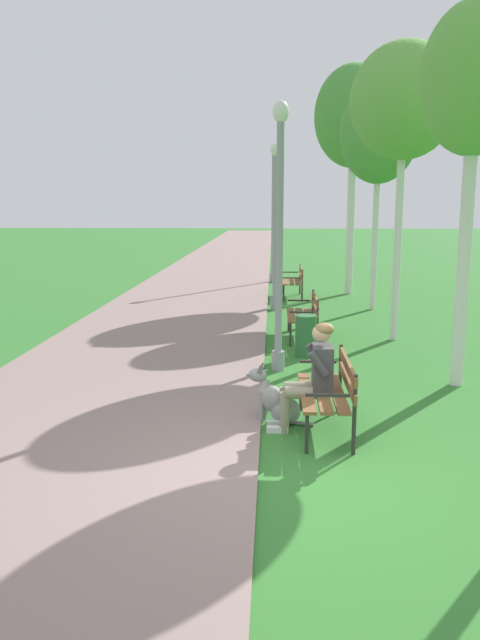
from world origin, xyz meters
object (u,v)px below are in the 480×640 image
(dog_grey, at_px, (277,402))
(litter_bin, at_px, (306,336))
(park_bench_mid, at_px, (305,312))
(birch_tree_fourth, at_px, (379,134))
(birch_tree_fifth, at_px, (354,118))
(person_seated_on_near_bench, at_px, (313,372))
(park_bench_far, at_px, (294,279))
(lamp_post_mid, at_px, (275,225))
(birch_tree_second, at_px, (475,83))
(lamp_post_near, at_px, (279,235))
(lamp_post_far, at_px, (273,212))
(park_bench_near, at_px, (331,387))
(birch_tree_third, at_px, (404,102))

(dog_grey, distance_m, litter_bin, 3.38)
(park_bench_mid, distance_m, birch_tree_fourth, 5.33)
(park_bench_mid, xyz_separation_m, birch_tree_fifth, (1.54, 6.16, 4.34))
(person_seated_on_near_bench, height_order, birch_tree_fourth, birch_tree_fourth)
(park_bench_far, xyz_separation_m, lamp_post_mid, (-0.54, -2.03, 1.53))
(birch_tree_second, bearing_deg, lamp_post_near, 164.86)
(lamp_post_near, xyz_separation_m, lamp_post_far, (-0.09, 10.98, 0.19))
(park_bench_mid, relative_size, lamp_post_mid, 0.38)
(lamp_post_near, bearing_deg, litter_bin, 63.15)
(park_bench_near, height_order, park_bench_far, same)
(lamp_post_mid, bearing_deg, person_seated_on_near_bench, -87.19)
(birch_tree_second, relative_size, litter_bin, 7.38)
(person_seated_on_near_bench, xyz_separation_m, birch_tree_fourth, (1.98, 8.44, 3.45))
(park_bench_mid, xyz_separation_m, dog_grey, (-0.57, -4.74, -0.25))
(park_bench_near, xyz_separation_m, lamp_post_far, (-0.66, 13.60, 1.75))
(park_bench_mid, xyz_separation_m, lamp_post_near, (-0.53, -2.34, 1.57))
(lamp_post_near, relative_size, birch_tree_second, 0.78)
(dog_grey, relative_size, birch_tree_third, 0.15)
(birch_tree_second, bearing_deg, person_seated_on_near_bench, -138.27)
(park_bench_near, relative_size, birch_tree_second, 0.29)
(birch_tree_third, bearing_deg, person_seated_on_near_bench, -110.47)
(park_bench_far, relative_size, lamp_post_mid, 0.38)
(park_bench_near, height_order, person_seated_on_near_bench, person_seated_on_near_bench)
(birch_tree_fifth, bearing_deg, park_bench_far, -151.11)
(lamp_post_far, height_order, litter_bin, lamp_post_far)
(lamp_post_mid, relative_size, lamp_post_far, 0.90)
(lamp_post_near, height_order, birch_tree_fifth, birch_tree_fifth)
(park_bench_near, relative_size, park_bench_far, 1.00)
(dog_grey, xyz_separation_m, birch_tree_third, (2.24, 4.72, 4.06))
(dog_grey, bearing_deg, birch_tree_second, 33.71)
(park_bench_mid, height_order, birch_tree_fourth, birch_tree_fourth)
(park_bench_near, relative_size, litter_bin, 2.14)
(park_bench_mid, bearing_deg, birch_tree_second, -56.54)
(dog_grey, xyz_separation_m, lamp_post_far, (-0.06, 13.38, 2.01))
(park_bench_near, distance_m, lamp_post_mid, 8.38)
(park_bench_far, xyz_separation_m, person_seated_on_near_bench, (-0.14, -10.25, 0.17))
(lamp_post_far, relative_size, litter_bin, 6.26)
(park_bench_mid, height_order, birch_tree_second, birch_tree_second)
(birch_tree_fourth, bearing_deg, park_bench_mid, -117.52)
(lamp_post_near, relative_size, birch_tree_fifth, 0.64)
(park_bench_near, distance_m, person_seated_on_near_bench, 0.27)
(park_bench_far, distance_m, lamp_post_mid, 2.60)
(park_bench_near, distance_m, birch_tree_fourth, 9.35)
(dog_grey, relative_size, lamp_post_near, 0.20)
(park_bench_far, xyz_separation_m, litter_bin, (-0.02, -6.69, -0.16))
(park_bench_far, bearing_deg, birch_tree_third, -72.18)
(person_seated_on_near_bench, height_order, lamp_post_near, lamp_post_near)
(park_bench_near, distance_m, birch_tree_second, 4.53)
(park_bench_far, bearing_deg, lamp_post_far, 100.08)
(birch_tree_third, bearing_deg, park_bench_near, -108.33)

